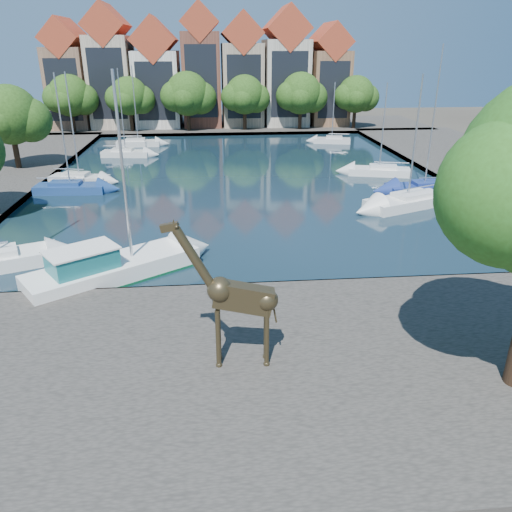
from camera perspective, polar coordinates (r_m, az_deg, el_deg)
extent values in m
plane|color=#38332B|center=(25.72, 2.14, -3.89)|extent=(160.00, 160.00, 0.00)
cube|color=black|center=(48.27, -1.45, 9.01)|extent=(38.00, 50.00, 0.08)
cube|color=#45413B|center=(19.65, 4.75, -12.39)|extent=(50.00, 14.00, 0.50)
cube|color=#45413B|center=(79.65, -3.04, 14.63)|extent=(60.00, 16.00, 0.50)
cube|color=#45413B|center=(55.69, 25.51, 8.91)|extent=(14.00, 52.00, 0.50)
cube|color=brown|center=(81.47, -20.34, 17.59)|extent=(5.39, 9.00, 11.00)
cube|color=#A43920|center=(81.28, -21.03, 22.26)|extent=(5.44, 9.18, 5.44)
cube|color=black|center=(77.14, -21.16, 17.26)|extent=(4.40, 0.05, 8.25)
cube|color=#B6A48C|center=(80.16, -16.06, 18.56)|extent=(5.88, 9.00, 12.50)
cube|color=#A43920|center=(80.06, -16.69, 23.94)|extent=(5.94, 9.18, 5.94)
cube|color=black|center=(75.76, -16.65, 18.30)|extent=(4.80, 0.05, 9.38)
cube|color=silver|center=(79.35, -11.13, 18.23)|extent=(6.37, 9.00, 10.50)
cube|color=#A43920|center=(79.14, -11.52, 23.04)|extent=(6.43, 9.18, 6.43)
cube|color=black|center=(74.90, -11.45, 17.95)|extent=(5.20, 0.05, 7.88)
cube|color=brown|center=(78.92, -6.22, 19.39)|extent=(5.39, 9.00, 13.00)
cube|color=#A43920|center=(78.85, -6.48, 24.98)|extent=(5.44, 9.18, 5.44)
cube|color=black|center=(74.45, -6.26, 19.19)|extent=(4.40, 0.05, 9.75)
cube|color=tan|center=(79.12, -1.60, 18.97)|extent=(5.88, 9.00, 11.50)
cube|color=#A43920|center=(78.96, -1.66, 24.09)|extent=(5.94, 9.18, 5.94)
cube|color=black|center=(74.66, -1.37, 18.74)|extent=(4.80, 0.05, 8.62)
cube|color=beige|center=(79.78, 3.33, 19.15)|extent=(6.37, 9.00, 12.00)
cube|color=#A43920|center=(79.66, 3.46, 24.49)|extent=(6.43, 9.18, 6.43)
cube|color=black|center=(75.36, 3.85, 18.93)|extent=(5.20, 0.05, 9.00)
cube|color=brown|center=(81.03, 8.12, 18.50)|extent=(5.39, 9.00, 10.50)
cube|color=#A43920|center=(80.82, 8.39, 23.07)|extent=(5.44, 9.18, 5.44)
cube|color=black|center=(76.68, 8.89, 18.22)|extent=(4.40, 0.05, 7.88)
cylinder|color=#332114|center=(76.29, -20.19, 14.37)|extent=(0.50, 0.50, 3.20)
sphere|color=#1B3710|center=(75.95, -20.53, 16.80)|extent=(5.60, 5.60, 5.60)
sphere|color=#1B3710|center=(75.89, -19.14, 16.54)|extent=(4.20, 4.20, 4.20)
sphere|color=#1B3710|center=(75.99, -21.74, 16.42)|extent=(3.92, 3.92, 3.92)
cylinder|color=#332114|center=(74.70, -14.06, 14.90)|extent=(0.50, 0.50, 3.20)
sphere|color=#1B3710|center=(74.37, -14.30, 17.30)|extent=(5.20, 5.20, 5.20)
sphere|color=#1B3710|center=(74.50, -12.99, 17.03)|extent=(3.90, 3.90, 3.90)
sphere|color=#1B3710|center=(74.22, -15.46, 16.98)|extent=(3.64, 3.64, 3.64)
cylinder|color=#332114|center=(73.95, -7.71, 15.28)|extent=(0.50, 0.50, 3.20)
sphere|color=#1B3710|center=(73.59, -7.85, 17.90)|extent=(6.00, 6.00, 6.00)
sphere|color=#1B3710|center=(73.89, -6.36, 17.52)|extent=(4.50, 4.50, 4.50)
sphere|color=#1B3710|center=(73.31, -9.20, 17.57)|extent=(4.20, 4.20, 4.20)
cylinder|color=#332114|center=(74.06, -1.28, 15.48)|extent=(0.50, 0.50, 3.20)
sphere|color=#1B3710|center=(73.72, -1.31, 17.96)|extent=(5.40, 5.40, 5.40)
sphere|color=#1B3710|center=(74.19, -0.01, 17.58)|extent=(4.05, 4.05, 4.05)
sphere|color=#1B3710|center=(73.26, -2.50, 17.71)|extent=(3.78, 3.78, 3.78)
cylinder|color=#332114|center=(75.03, 5.05, 15.50)|extent=(0.50, 0.50, 3.20)
sphere|color=#1B3710|center=(74.68, 5.15, 18.04)|extent=(5.80, 5.80, 5.80)
sphere|color=#1B3710|center=(75.35, 6.46, 17.59)|extent=(4.35, 4.35, 4.35)
sphere|color=#1B3710|center=(74.05, 3.92, 17.81)|extent=(4.06, 4.06, 4.06)
cylinder|color=#332114|center=(76.82, 11.16, 15.34)|extent=(0.50, 0.50, 3.20)
sphere|color=#1B3710|center=(76.50, 11.34, 17.68)|extent=(5.20, 5.20, 5.20)
sphere|color=#1B3710|center=(77.27, 12.41, 17.26)|extent=(3.90, 3.90, 3.90)
sphere|color=#1B3710|center=(75.76, 10.33, 17.51)|extent=(3.64, 3.64, 3.64)
cylinder|color=#332114|center=(55.01, -25.75, 10.82)|extent=(0.54, 0.54, 3.40)
sphere|color=#1B3710|center=(54.54, -26.37, 14.27)|extent=(5.60, 5.60, 5.60)
sphere|color=#1B3710|center=(54.33, -24.46, 13.96)|extent=(4.20, 4.20, 4.20)
cylinder|color=#3C321E|center=(18.55, -4.35, -9.45)|extent=(0.18, 0.18, 2.34)
cylinder|color=#3C321E|center=(18.97, -4.31, -8.65)|extent=(0.18, 0.18, 2.34)
cylinder|color=#3C321E|center=(18.56, 1.24, -9.35)|extent=(0.18, 0.18, 2.34)
cylinder|color=#3C321E|center=(18.98, 1.15, -8.56)|extent=(0.18, 0.18, 2.34)
cube|color=#3C321E|center=(17.97, -1.44, -4.77)|extent=(2.30, 0.73, 1.37)
cylinder|color=#3C321E|center=(17.38, -6.98, -0.38)|extent=(1.52, 0.41, 2.42)
cube|color=#3C321E|center=(17.03, -9.87, 3.26)|extent=(0.66, 0.23, 0.37)
cube|color=white|center=(27.58, -15.91, -1.28)|extent=(9.03, 7.38, 1.24)
cube|color=#165E61|center=(26.74, -19.21, -0.57)|extent=(3.79, 3.48, 1.15)
cylinder|color=#B2B2B7|center=(26.41, -14.98, 9.51)|extent=(0.15, 0.15, 9.56)
cube|color=white|center=(31.32, -27.25, -0.34)|extent=(6.51, 4.38, 1.01)
cube|color=navy|center=(45.52, -20.43, 7.36)|extent=(5.87, 2.28, 0.89)
cube|color=navy|center=(45.44, -20.48, 7.72)|extent=(2.59, 1.53, 0.49)
cylinder|color=#B2B2B7|center=(44.61, -21.27, 13.20)|extent=(0.12, 0.12, 8.95)
cube|color=beige|center=(48.56, -19.51, 8.38)|extent=(5.51, 3.03, 0.87)
cube|color=beige|center=(48.49, -19.56, 8.71)|extent=(2.53, 1.79, 0.48)
cylinder|color=#B2B2B7|center=(47.71, -20.26, 13.81)|extent=(0.12, 0.12, 8.88)
cube|color=silver|center=(59.29, -14.67, 11.34)|extent=(5.43, 2.44, 0.82)
cube|color=silver|center=(59.24, -14.69, 11.60)|extent=(2.43, 1.55, 0.46)
cylinder|color=#B2B2B7|center=(58.61, -15.12, 15.73)|extent=(0.11, 0.11, 8.72)
cube|color=beige|center=(65.39, -13.30, 12.51)|extent=(5.30, 1.98, 0.86)
cube|color=beige|center=(65.35, -13.33, 12.75)|extent=(2.33, 1.35, 0.48)
cylinder|color=#B2B2B7|center=(64.77, -13.68, 16.53)|extent=(0.11, 0.11, 8.77)
cube|color=silver|center=(40.45, 16.95, 6.07)|extent=(7.38, 5.00, 0.99)
cube|color=silver|center=(40.36, 17.01, 6.52)|extent=(3.48, 2.78, 0.55)
cylinder|color=#B2B2B7|center=(39.43, 17.75, 12.69)|extent=(0.13, 0.13, 8.95)
cube|color=navy|center=(45.19, 18.68, 7.46)|extent=(6.52, 2.64, 0.85)
cube|color=navy|center=(45.12, 18.73, 7.81)|extent=(2.89, 1.74, 0.47)
cylinder|color=#B2B2B7|center=(44.13, 19.64, 14.66)|extent=(0.11, 0.11, 11.04)
cube|color=silver|center=(50.24, 13.89, 9.47)|extent=(6.13, 3.41, 0.87)
cube|color=silver|center=(50.18, 13.92, 9.79)|extent=(2.82, 2.01, 0.48)
cylinder|color=#B2B2B7|center=(49.50, 14.35, 14.13)|extent=(0.12, 0.12, 7.81)
cube|color=silver|center=(66.45, 8.66, 12.99)|extent=(4.88, 2.61, 0.82)
cube|color=silver|center=(66.41, 8.67, 13.22)|extent=(2.23, 1.56, 0.46)
cylinder|color=#B2B2B7|center=(65.94, 8.85, 16.09)|extent=(0.11, 0.11, 6.80)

